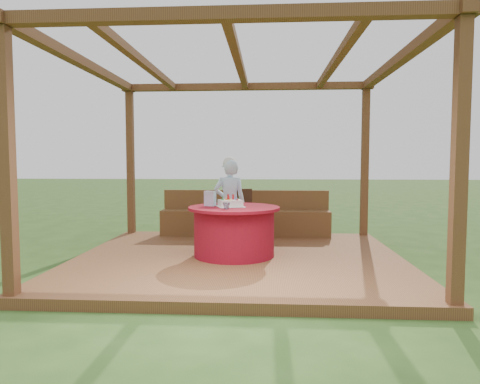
% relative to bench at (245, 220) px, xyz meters
% --- Properties ---
extents(ground, '(60.00, 60.00, 0.00)m').
position_rel_bench_xyz_m(ground, '(0.00, -1.72, -0.38)').
color(ground, '#274717').
rests_on(ground, ground).
extents(deck, '(4.50, 4.00, 0.12)m').
position_rel_bench_xyz_m(deck, '(0.00, -1.72, -0.32)').
color(deck, brown).
rests_on(deck, ground).
extents(pergola, '(4.50, 4.00, 2.72)m').
position_rel_bench_xyz_m(pergola, '(0.00, -1.72, 2.02)').
color(pergola, brown).
rests_on(pergola, deck).
extents(bench, '(3.00, 0.42, 0.80)m').
position_rel_bench_xyz_m(bench, '(0.00, 0.00, 0.00)').
color(bench, brown).
rests_on(bench, deck).
extents(table, '(1.27, 1.27, 0.69)m').
position_rel_bench_xyz_m(table, '(-0.07, -1.70, 0.09)').
color(table, maroon).
rests_on(table, deck).
extents(chair, '(0.49, 0.49, 0.86)m').
position_rel_bench_xyz_m(chair, '(-0.04, -0.54, 0.21)').
color(chair, '#381F12').
rests_on(chair, deck).
extents(elderly_woman, '(0.53, 0.39, 1.39)m').
position_rel_bench_xyz_m(elderly_woman, '(-0.19, -1.00, 0.43)').
color(elderly_woman, '#ABDEFF').
rests_on(elderly_woman, deck).
extents(birthday_cake, '(0.45, 0.45, 0.17)m').
position_rel_bench_xyz_m(birthday_cake, '(-0.12, -1.69, 0.48)').
color(birthday_cake, white).
rests_on(birthday_cake, table).
extents(gift_bag, '(0.17, 0.13, 0.21)m').
position_rel_bench_xyz_m(gift_bag, '(-0.41, -1.62, 0.53)').
color(gift_bag, '#E796D3').
rests_on(gift_bag, table).
extents(drinking_glass, '(0.11, 0.11, 0.09)m').
position_rel_bench_xyz_m(drinking_glass, '(-0.14, -2.02, 0.47)').
color(drinking_glass, white).
rests_on(drinking_glass, table).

